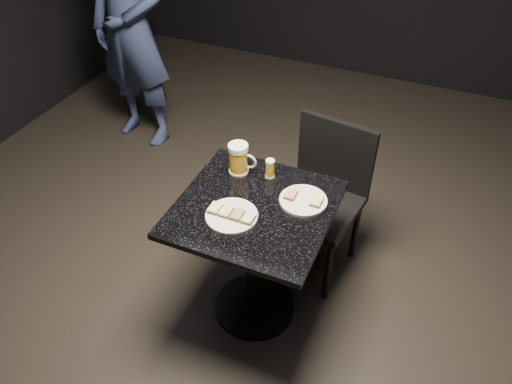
{
  "coord_description": "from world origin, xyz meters",
  "views": [
    {
      "loc": [
        0.68,
        -1.56,
        2.27
      ],
      "look_at": [
        0.0,
        0.02,
        0.82
      ],
      "focal_mm": 35.0,
      "sensor_mm": 36.0,
      "label": 1
    }
  ],
  "objects_px": {
    "plate_small": "(303,201)",
    "table": "(254,243)",
    "beer_tumbler": "(270,169)",
    "beer_mug": "(239,159)",
    "patron": "(130,29)",
    "chair": "(323,192)",
    "plate_large": "(232,216)"
  },
  "relations": [
    {
      "from": "plate_large",
      "to": "beer_tumbler",
      "type": "xyz_separation_m",
      "value": [
        0.05,
        0.34,
        0.04
      ]
    },
    {
      "from": "plate_large",
      "to": "plate_small",
      "type": "distance_m",
      "value": 0.34
    },
    {
      "from": "patron",
      "to": "beer_tumbler",
      "type": "distance_m",
      "value": 1.79
    },
    {
      "from": "beer_tumbler",
      "to": "plate_large",
      "type": "bearing_deg",
      "value": -97.78
    },
    {
      "from": "patron",
      "to": "beer_tumbler",
      "type": "height_order",
      "value": "patron"
    },
    {
      "from": "plate_small",
      "to": "beer_tumbler",
      "type": "bearing_deg",
      "value": 151.92
    },
    {
      "from": "plate_small",
      "to": "chair",
      "type": "xyz_separation_m",
      "value": [
        -0.01,
        0.39,
        -0.25
      ]
    },
    {
      "from": "plate_small",
      "to": "chair",
      "type": "distance_m",
      "value": 0.47
    },
    {
      "from": "beer_tumbler",
      "to": "chair",
      "type": "distance_m",
      "value": 0.46
    },
    {
      "from": "table",
      "to": "beer_mug",
      "type": "height_order",
      "value": "beer_mug"
    },
    {
      "from": "plate_small",
      "to": "patron",
      "type": "xyz_separation_m",
      "value": [
        -1.69,
        1.12,
        0.12
      ]
    },
    {
      "from": "plate_small",
      "to": "table",
      "type": "bearing_deg",
      "value": -148.6
    },
    {
      "from": "patron",
      "to": "table",
      "type": "distance_m",
      "value": 1.98
    },
    {
      "from": "plate_small",
      "to": "patron",
      "type": "height_order",
      "value": "patron"
    },
    {
      "from": "patron",
      "to": "beer_tumbler",
      "type": "xyz_separation_m",
      "value": [
        1.48,
        -1.01,
        -0.08
      ]
    },
    {
      "from": "plate_small",
      "to": "beer_mug",
      "type": "distance_m",
      "value": 0.38
    },
    {
      "from": "beer_mug",
      "to": "beer_tumbler",
      "type": "relative_size",
      "value": 1.61
    },
    {
      "from": "patron",
      "to": "chair",
      "type": "xyz_separation_m",
      "value": [
        1.68,
        -0.73,
        -0.38
      ]
    },
    {
      "from": "plate_large",
      "to": "patron",
      "type": "distance_m",
      "value": 1.97
    },
    {
      "from": "table",
      "to": "beer_tumbler",
      "type": "bearing_deg",
      "value": 94.33
    },
    {
      "from": "plate_small",
      "to": "beer_mug",
      "type": "height_order",
      "value": "beer_mug"
    },
    {
      "from": "chair",
      "to": "beer_mug",
      "type": "bearing_deg",
      "value": -139.71
    },
    {
      "from": "table",
      "to": "beer_mug",
      "type": "xyz_separation_m",
      "value": [
        -0.17,
        0.21,
        0.32
      ]
    },
    {
      "from": "patron",
      "to": "beer_mug",
      "type": "xyz_separation_m",
      "value": [
        1.32,
        -1.03,
        -0.05
      ]
    },
    {
      "from": "beer_mug",
      "to": "plate_large",
      "type": "bearing_deg",
      "value": -71.08
    },
    {
      "from": "plate_small",
      "to": "table",
      "type": "xyz_separation_m",
      "value": [
        -0.19,
        -0.12,
        -0.25
      ]
    },
    {
      "from": "plate_small",
      "to": "beer_tumbler",
      "type": "distance_m",
      "value": 0.24
    },
    {
      "from": "plate_small",
      "to": "beer_mug",
      "type": "bearing_deg",
      "value": 166.16
    },
    {
      "from": "beer_mug",
      "to": "chair",
      "type": "relative_size",
      "value": 0.18
    },
    {
      "from": "plate_small",
      "to": "beer_mug",
      "type": "xyz_separation_m",
      "value": [
        -0.37,
        0.09,
        0.07
      ]
    },
    {
      "from": "plate_large",
      "to": "chair",
      "type": "distance_m",
      "value": 0.71
    },
    {
      "from": "beer_tumbler",
      "to": "table",
      "type": "bearing_deg",
      "value": -85.67
    }
  ]
}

